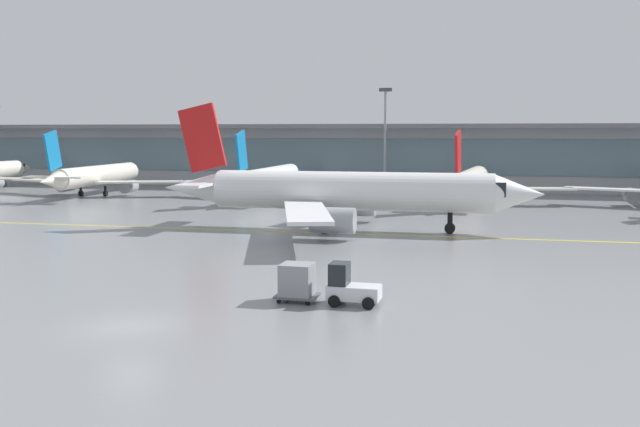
% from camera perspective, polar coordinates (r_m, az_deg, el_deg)
% --- Properties ---
extents(ground_plane, '(400.00, 400.00, 0.00)m').
position_cam_1_polar(ground_plane, '(32.76, -15.16, -8.79)').
color(ground_plane, gray).
extents(taxiway_centreline_stripe, '(109.94, 4.37, 0.01)m').
position_cam_1_polar(taxiway_centreline_stripe, '(59.44, 2.16, -1.63)').
color(taxiway_centreline_stripe, yellow).
rests_on(taxiway_centreline_stripe, ground_plane).
extents(terminal_concourse, '(187.26, 11.00, 9.60)m').
position_cam_1_polar(terminal_concourse, '(106.98, 6.01, 4.69)').
color(terminal_concourse, '#9EA3A8').
rests_on(terminal_concourse, ground_plane).
extents(gate_airplane_1, '(24.44, 26.33, 8.72)m').
position_cam_1_polar(gate_airplane_1, '(99.03, -17.59, 2.92)').
color(gate_airplane_1, silver).
rests_on(gate_airplane_1, ground_plane).
extents(gate_airplane_2, '(24.49, 26.27, 8.72)m').
position_cam_1_polar(gate_airplane_2, '(90.14, -4.11, 2.87)').
color(gate_airplane_2, white).
rests_on(gate_airplane_2, ground_plane).
extents(gate_airplane_3, '(24.42, 26.34, 8.72)m').
position_cam_1_polar(gate_airplane_3, '(86.46, 12.01, 2.58)').
color(gate_airplane_3, silver).
rests_on(gate_airplane_3, ground_plane).
extents(taxiing_regional_jet, '(33.55, 31.22, 11.12)m').
position_cam_1_polar(taxiing_regional_jet, '(61.07, 2.17, 1.74)').
color(taxiing_regional_jet, white).
rests_on(taxiing_regional_jet, ground_plane).
extents(baggage_tug, '(2.61, 1.63, 2.10)m').
position_cam_1_polar(baggage_tug, '(35.25, 2.42, -5.96)').
color(baggage_tug, silver).
rests_on(baggage_tug, ground_plane).
extents(cargo_dolly_lead, '(2.11, 1.61, 1.94)m').
position_cam_1_polar(cargo_dolly_lead, '(35.88, -1.87, -5.47)').
color(cargo_dolly_lead, '#595B60').
rests_on(cargo_dolly_lead, ground_plane).
extents(apron_light_mast_1, '(1.80, 0.36, 14.55)m').
position_cam_1_polar(apron_light_mast_1, '(99.67, 5.29, 6.30)').
color(apron_light_mast_1, gray).
rests_on(apron_light_mast_1, ground_plane).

